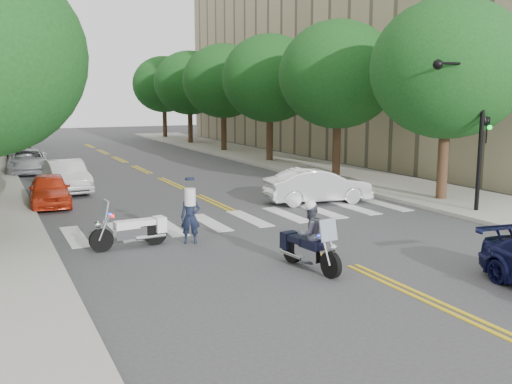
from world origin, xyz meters
TOP-DOWN VIEW (x-y plane):
  - ground at (0.00, 0.00)m, footprint 140.00×140.00m
  - sidewalk_right at (9.50, 22.00)m, footprint 5.00×60.00m
  - building_right at (26.00, 26.00)m, footprint 26.00×44.00m
  - tree_r_0 at (8.80, 6.00)m, footprint 6.40×6.40m
  - tree_r_1 at (8.80, 14.00)m, footprint 6.40×6.40m
  - tree_r_2 at (8.80, 22.00)m, footprint 6.40×6.40m
  - tree_r_3 at (8.80, 30.00)m, footprint 6.40×6.40m
  - tree_r_4 at (8.80, 38.00)m, footprint 6.40×6.40m
  - tree_r_5 at (8.80, 46.00)m, footprint 6.40×6.40m
  - traffic_signal_pole at (7.72, 3.50)m, footprint 2.82×0.42m
  - motorcycle_police at (-1.21, 0.27)m, footprint 0.83×2.28m
  - motorcycle_parked at (-4.74, 4.38)m, footprint 2.35×0.64m
  - officer_standing at (-3.10, 4.11)m, footprint 0.70×0.60m
  - convertible at (3.94, 8.07)m, footprint 4.65×2.23m
  - parked_car_a at (-6.30, 12.31)m, footprint 1.84×4.00m
  - parked_car_b at (-5.20, 15.56)m, footprint 1.79×4.56m
  - parked_car_c at (-6.30, 23.50)m, footprint 2.64×5.05m
  - parked_car_d at (-6.30, 28.50)m, footprint 1.82×4.23m
  - parked_car_e at (-6.30, 33.80)m, footprint 1.69×4.06m

SIDE VIEW (x-z plane):
  - ground at x=0.00m, z-range 0.00..0.00m
  - sidewalk_right at x=9.50m, z-range 0.00..0.15m
  - motorcycle_parked at x=-4.74m, z-range -0.23..1.28m
  - parked_car_d at x=-6.30m, z-range 0.00..1.21m
  - parked_car_a at x=-6.30m, z-range 0.00..1.33m
  - parked_car_c at x=-6.30m, z-range 0.00..1.36m
  - parked_car_e at x=-6.30m, z-range 0.00..1.37m
  - convertible at x=3.94m, z-range 0.00..1.47m
  - parked_car_b at x=-5.20m, z-range 0.00..1.48m
  - officer_standing at x=-3.10m, z-range 0.00..1.64m
  - motorcycle_police at x=-1.21m, z-range -0.10..1.75m
  - traffic_signal_pole at x=7.72m, z-range 0.72..6.72m
  - tree_r_0 at x=8.80m, z-range 1.33..9.78m
  - tree_r_1 at x=8.80m, z-range 1.33..9.78m
  - tree_r_2 at x=8.80m, z-range 1.33..9.78m
  - tree_r_3 at x=8.80m, z-range 1.33..9.78m
  - tree_r_4 at x=8.80m, z-range 1.33..9.78m
  - tree_r_5 at x=8.80m, z-range 1.33..9.78m
  - building_right at x=26.00m, z-range 0.00..22.00m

